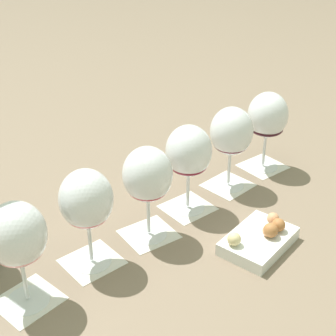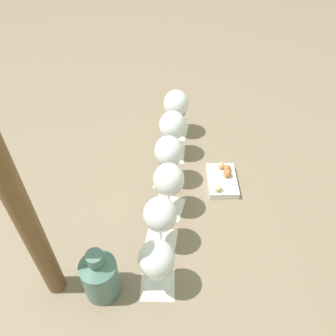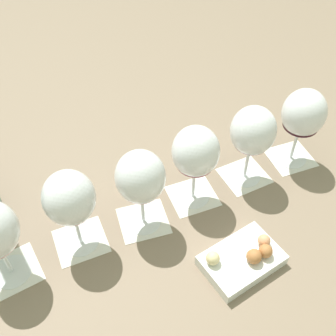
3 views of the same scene
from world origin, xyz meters
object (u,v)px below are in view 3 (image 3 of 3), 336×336
object	(u,v)px
wine_glass_1	(70,201)
wine_glass_2	(141,180)
wine_glass_4	(253,134)
wine_glass_5	(303,116)
wine_glass_3	(196,154)
snack_dish	(243,259)

from	to	relation	value
wine_glass_1	wine_glass_2	size ratio (longest dim) A/B	1.00
wine_glass_4	wine_glass_5	bearing A→B (deg)	17.14
wine_glass_3	wine_glass_5	bearing A→B (deg)	17.40
wine_glass_5	snack_dish	distance (m)	0.34
wine_glass_1	wine_glass_5	distance (m)	0.52
wine_glass_4	snack_dish	world-z (taller)	wine_glass_4
wine_glass_5	snack_dish	xyz separation A→B (m)	(-0.19, -0.26, -0.11)
wine_glass_3	snack_dish	world-z (taller)	wine_glass_3
wine_glass_4	wine_glass_5	size ratio (longest dim) A/B	1.00
wine_glass_1	wine_glass_3	size ratio (longest dim) A/B	1.00
wine_glass_2	snack_dish	bearing A→B (deg)	-36.23
wine_glass_4	wine_glass_2	bearing A→B (deg)	-159.54
wine_glass_1	wine_glass_2	bearing A→B (deg)	13.17
snack_dish	wine_glass_4	bearing A→B (deg)	73.01
wine_glass_1	wine_glass_5	size ratio (longest dim) A/B	1.00
wine_glass_1	wine_glass_4	xyz separation A→B (m)	(0.37, 0.12, -0.00)
wine_glass_3	snack_dish	xyz separation A→B (m)	(0.06, -0.18, -0.11)
wine_glass_1	snack_dish	world-z (taller)	wine_glass_1
wine_glass_2	wine_glass_4	xyz separation A→B (m)	(0.24, 0.09, -0.00)
wine_glass_2	snack_dish	size ratio (longest dim) A/B	1.09
snack_dish	wine_glass_1	bearing A→B (deg)	162.17
wine_glass_5	snack_dish	bearing A→B (deg)	-126.63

